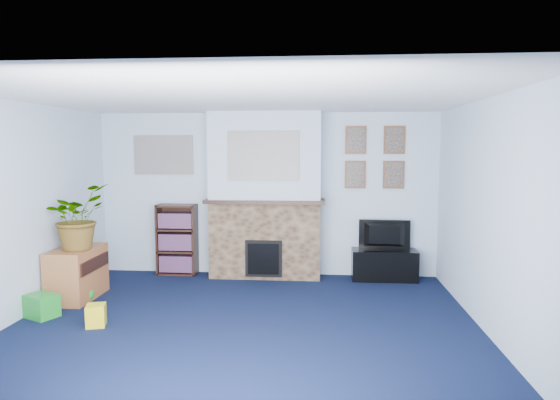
# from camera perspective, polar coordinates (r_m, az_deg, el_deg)

# --- Properties ---
(floor) EXTENTS (5.00, 4.50, 0.01)m
(floor) POSITION_cam_1_polar(r_m,az_deg,el_deg) (5.49, -4.15, -14.18)
(floor) COLOR black
(floor) RESTS_ON ground
(ceiling) EXTENTS (5.00, 4.50, 0.01)m
(ceiling) POSITION_cam_1_polar(r_m,az_deg,el_deg) (5.17, -4.36, 11.62)
(ceiling) COLOR white
(ceiling) RESTS_ON wall_back
(wall_back) EXTENTS (5.00, 0.04, 2.40)m
(wall_back) POSITION_cam_1_polar(r_m,az_deg,el_deg) (7.41, -1.54, 0.66)
(wall_back) COLOR silver
(wall_back) RESTS_ON ground
(wall_front) EXTENTS (5.00, 0.04, 2.40)m
(wall_front) POSITION_cam_1_polar(r_m,az_deg,el_deg) (3.03, -10.96, -7.33)
(wall_front) COLOR silver
(wall_front) RESTS_ON ground
(wall_left) EXTENTS (0.04, 4.50, 2.40)m
(wall_left) POSITION_cam_1_polar(r_m,az_deg,el_deg) (6.11, -28.11, -1.21)
(wall_left) COLOR silver
(wall_left) RESTS_ON ground
(wall_right) EXTENTS (0.04, 4.50, 2.40)m
(wall_right) POSITION_cam_1_polar(r_m,az_deg,el_deg) (5.40, 22.95, -1.83)
(wall_right) COLOR silver
(wall_right) RESTS_ON ground
(chimney_breast) EXTENTS (1.72, 0.50, 2.40)m
(chimney_breast) POSITION_cam_1_polar(r_m,az_deg,el_deg) (7.21, -1.72, 0.38)
(chimney_breast) COLOR brown
(chimney_breast) RESTS_ON ground
(collage_main) EXTENTS (1.00, 0.03, 0.68)m
(collage_main) POSITION_cam_1_polar(r_m,az_deg,el_deg) (6.97, -1.93, 5.09)
(collage_main) COLOR gray
(collage_main) RESTS_ON chimney_breast
(collage_left) EXTENTS (0.90, 0.03, 0.58)m
(collage_left) POSITION_cam_1_polar(r_m,az_deg,el_deg) (7.69, -13.16, 5.02)
(collage_left) COLOR gray
(collage_left) RESTS_ON wall_back
(portrait_tl) EXTENTS (0.30, 0.03, 0.40)m
(portrait_tl) POSITION_cam_1_polar(r_m,az_deg,el_deg) (7.33, 8.65, 6.79)
(portrait_tl) COLOR brown
(portrait_tl) RESTS_ON wall_back
(portrait_tr) EXTENTS (0.30, 0.03, 0.40)m
(portrait_tr) POSITION_cam_1_polar(r_m,az_deg,el_deg) (7.39, 12.93, 6.70)
(portrait_tr) COLOR brown
(portrait_tr) RESTS_ON wall_back
(portrait_bl) EXTENTS (0.30, 0.03, 0.40)m
(portrait_bl) POSITION_cam_1_polar(r_m,az_deg,el_deg) (7.34, 8.59, 2.89)
(portrait_bl) COLOR brown
(portrait_bl) RESTS_ON wall_back
(portrait_br) EXTENTS (0.30, 0.03, 0.40)m
(portrait_br) POSITION_cam_1_polar(r_m,az_deg,el_deg) (7.40, 12.84, 2.83)
(portrait_br) COLOR brown
(portrait_br) RESTS_ON wall_back
(tv_stand) EXTENTS (0.92, 0.39, 0.44)m
(tv_stand) POSITION_cam_1_polar(r_m,az_deg,el_deg) (7.37, 11.82, -7.20)
(tv_stand) COLOR black
(tv_stand) RESTS_ON ground
(television) EXTENTS (0.73, 0.13, 0.42)m
(television) POSITION_cam_1_polar(r_m,az_deg,el_deg) (7.30, 11.87, -3.94)
(television) COLOR black
(television) RESTS_ON tv_stand
(bookshelf) EXTENTS (0.58, 0.28, 1.05)m
(bookshelf) POSITION_cam_1_polar(r_m,az_deg,el_deg) (7.63, -11.65, -4.61)
(bookshelf) COLOR black
(bookshelf) RESTS_ON ground
(sideboard) EXTENTS (0.46, 0.83, 0.64)m
(sideboard) POSITION_cam_1_polar(r_m,az_deg,el_deg) (6.81, -22.18, -7.52)
(sideboard) COLOR #A25E34
(sideboard) RESTS_ON ground
(potted_plant) EXTENTS (0.73, 0.81, 0.80)m
(potted_plant) POSITION_cam_1_polar(r_m,az_deg,el_deg) (6.62, -22.23, -1.81)
(potted_plant) COLOR #26661E
(potted_plant) RESTS_ON sideboard
(mantel_clock) EXTENTS (0.09, 0.06, 0.13)m
(mantel_clock) POSITION_cam_1_polar(r_m,az_deg,el_deg) (7.17, -2.34, 0.63)
(mantel_clock) COLOR gold
(mantel_clock) RESTS_ON chimney_breast
(mantel_candle) EXTENTS (0.05, 0.05, 0.15)m
(mantel_candle) POSITION_cam_1_polar(r_m,az_deg,el_deg) (7.13, 0.79, 0.69)
(mantel_candle) COLOR #B2BFC6
(mantel_candle) RESTS_ON chimney_breast
(mantel_teddy) EXTENTS (0.14, 0.14, 0.14)m
(mantel_teddy) POSITION_cam_1_polar(r_m,az_deg,el_deg) (7.24, -5.60, 0.62)
(mantel_teddy) COLOR gray
(mantel_teddy) RESTS_ON chimney_breast
(mantel_can) EXTENTS (0.07, 0.07, 0.13)m
(mantel_can) POSITION_cam_1_polar(r_m,az_deg,el_deg) (7.12, 3.68, 0.50)
(mantel_can) COLOR yellow
(mantel_can) RESTS_ON chimney_breast
(green_crate) EXTENTS (0.40, 0.37, 0.26)m
(green_crate) POSITION_cam_1_polar(r_m,az_deg,el_deg) (6.29, -25.58, -10.76)
(green_crate) COLOR #198C26
(green_crate) RESTS_ON ground
(toy_ball) EXTENTS (0.17, 0.17, 0.17)m
(toy_ball) POSITION_cam_1_polar(r_m,az_deg,el_deg) (6.72, -21.15, -9.97)
(toy_ball) COLOR #198C26
(toy_ball) RESTS_ON ground
(toy_block) EXTENTS (0.24, 0.24, 0.23)m
(toy_block) POSITION_cam_1_polar(r_m,az_deg,el_deg) (5.78, -20.29, -12.33)
(toy_block) COLOR yellow
(toy_block) RESTS_ON ground
(toy_tube) EXTENTS (0.29, 0.13, 0.16)m
(toy_tube) POSITION_cam_1_polar(r_m,az_deg,el_deg) (6.70, -23.35, -10.27)
(toy_tube) COLOR blue
(toy_tube) RESTS_ON ground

